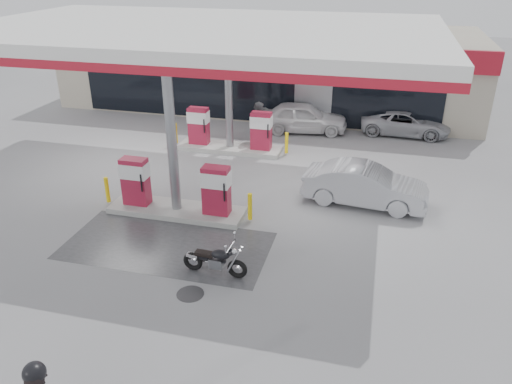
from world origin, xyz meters
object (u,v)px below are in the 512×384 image
at_px(pump_island_far, 230,134).
at_px(hatchback_silver, 365,185).
at_px(pump_island_near, 176,193).
at_px(attendant, 259,123).
at_px(parked_car_right, 406,123).
at_px(parked_motorcycle, 216,261).
at_px(parked_car_left, 173,94).
at_px(sedan_white, 303,117).

distance_m(pump_island_far, hatchback_silver, 7.06).
bearing_deg(pump_island_near, pump_island_far, 90.00).
distance_m(pump_island_far, attendant, 1.48).
relative_size(attendant, parked_car_right, 0.47).
relative_size(parked_motorcycle, parked_car_left, 0.44).
relative_size(pump_island_near, parked_car_right, 1.26).
height_order(pump_island_far, hatchback_silver, pump_island_far).
bearing_deg(parked_car_right, pump_island_near, 145.88).
xyz_separation_m(parked_motorcycle, hatchback_silver, (3.59, 5.20, 0.27)).
relative_size(parked_motorcycle, hatchback_silver, 0.44).
relative_size(sedan_white, attendant, 2.16).
bearing_deg(hatchback_silver, attendant, 51.35).
xyz_separation_m(parked_motorcycle, sedan_white, (0.30, 12.20, 0.30)).
distance_m(pump_island_near, parked_car_right, 12.44).
xyz_separation_m(pump_island_near, parked_car_right, (7.40, 10.00, -0.14)).
bearing_deg(attendant, parked_car_left, 35.75).
bearing_deg(sedan_white, parked_car_left, 62.17).
bearing_deg(parked_car_left, parked_motorcycle, -147.39).
bearing_deg(parked_car_right, parked_car_left, 83.34).
bearing_deg(parked_car_right, sedan_white, 101.95).
xyz_separation_m(attendant, hatchback_silver, (4.89, -4.80, -0.28)).
height_order(pump_island_far, parked_car_right, pump_island_far).
distance_m(attendant, hatchback_silver, 6.86).
height_order(pump_island_far, sedan_white, pump_island_far).
bearing_deg(hatchback_silver, parked_car_left, 54.45).
height_order(parked_motorcycle, hatchback_silver, hatchback_silver).
relative_size(parked_motorcycle, sedan_white, 0.44).
relative_size(pump_island_near, hatchback_silver, 1.24).
xyz_separation_m(pump_island_near, pump_island_far, (0.00, 6.00, 0.00)).
xyz_separation_m(pump_island_far, parked_car_right, (7.40, 4.00, -0.14)).
bearing_deg(attendant, pump_island_near, 155.86).
height_order(parked_motorcycle, parked_car_left, parked_car_left).
height_order(parked_motorcycle, sedan_white, sedan_white).
bearing_deg(hatchback_silver, pump_island_near, 116.13).
bearing_deg(attendant, parked_car_right, -80.19).
height_order(pump_island_far, parked_car_left, pump_island_far).
height_order(hatchback_silver, parked_car_right, hatchback_silver).
bearing_deg(parked_car_right, attendant, 117.71).
bearing_deg(parked_motorcycle, sedan_white, 91.07).
height_order(pump_island_far, parked_motorcycle, pump_island_far).
bearing_deg(sedan_white, pump_island_near, 155.73).
xyz_separation_m(hatchback_silver, parked_car_right, (1.45, 7.80, -0.12)).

